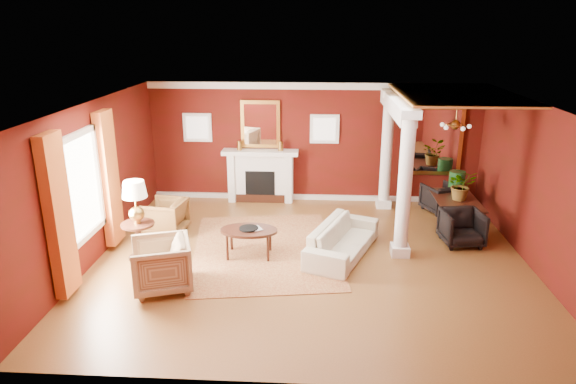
# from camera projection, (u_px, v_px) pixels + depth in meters

# --- Properties ---
(ground) EXTENTS (8.00, 8.00, 0.00)m
(ground) POSITION_uv_depth(u_px,v_px,m) (311.00, 259.00, 9.64)
(ground) COLOR brown
(ground) RESTS_ON ground
(room_shell) EXTENTS (8.04, 7.04, 2.92)m
(room_shell) POSITION_uv_depth(u_px,v_px,m) (312.00, 155.00, 9.01)
(room_shell) COLOR #520C0B
(room_shell) RESTS_ON ground
(fireplace) EXTENTS (1.85, 0.42, 1.29)m
(fireplace) POSITION_uv_depth(u_px,v_px,m) (261.00, 176.00, 12.65)
(fireplace) COLOR white
(fireplace) RESTS_ON ground
(overmantel_mirror) EXTENTS (0.95, 0.07, 1.15)m
(overmantel_mirror) POSITION_uv_depth(u_px,v_px,m) (260.00, 124.00, 12.39)
(overmantel_mirror) COLOR gold
(overmantel_mirror) RESTS_ON fireplace
(flank_window_left) EXTENTS (0.70, 0.07, 0.70)m
(flank_window_left) POSITION_uv_depth(u_px,v_px,m) (197.00, 127.00, 12.52)
(flank_window_left) COLOR white
(flank_window_left) RESTS_ON room_shell
(flank_window_right) EXTENTS (0.70, 0.07, 0.70)m
(flank_window_right) POSITION_uv_depth(u_px,v_px,m) (325.00, 129.00, 12.34)
(flank_window_right) COLOR white
(flank_window_right) RESTS_ON room_shell
(left_window) EXTENTS (0.21, 2.55, 2.60)m
(left_window) POSITION_uv_depth(u_px,v_px,m) (86.00, 194.00, 8.84)
(left_window) COLOR white
(left_window) RESTS_ON room_shell
(column_front) EXTENTS (0.36, 0.36, 2.80)m
(column_front) POSITION_uv_depth(u_px,v_px,m) (405.00, 184.00, 9.38)
(column_front) COLOR white
(column_front) RESTS_ON ground
(column_back) EXTENTS (0.36, 0.36, 2.80)m
(column_back) POSITION_uv_depth(u_px,v_px,m) (387.00, 149.00, 11.94)
(column_back) COLOR white
(column_back) RESTS_ON ground
(header_beam) EXTENTS (0.30, 3.20, 0.32)m
(header_beam) POSITION_uv_depth(u_px,v_px,m) (397.00, 105.00, 10.52)
(header_beam) COLOR white
(header_beam) RESTS_ON column_front
(amber_ceiling) EXTENTS (2.30, 3.40, 0.04)m
(amber_ceiling) POSITION_uv_depth(u_px,v_px,m) (457.00, 94.00, 10.24)
(amber_ceiling) COLOR gold
(amber_ceiling) RESTS_ON room_shell
(dining_mirror) EXTENTS (1.30, 0.07, 1.70)m
(dining_mirror) POSITION_uv_depth(u_px,v_px,m) (435.00, 141.00, 12.26)
(dining_mirror) COLOR gold
(dining_mirror) RESTS_ON room_shell
(chandelier) EXTENTS (0.60, 0.62, 0.75)m
(chandelier) POSITION_uv_depth(u_px,v_px,m) (455.00, 125.00, 10.48)
(chandelier) COLOR olive
(chandelier) RESTS_ON room_shell
(crown_trim) EXTENTS (8.00, 0.08, 0.16)m
(crown_trim) POSITION_uv_depth(u_px,v_px,m) (315.00, 86.00, 12.03)
(crown_trim) COLOR white
(crown_trim) RESTS_ON room_shell
(base_trim) EXTENTS (8.00, 0.08, 0.12)m
(base_trim) POSITION_uv_depth(u_px,v_px,m) (313.00, 197.00, 12.90)
(base_trim) COLOR white
(base_trim) RESTS_ON ground
(rug) EXTENTS (3.22, 3.98, 0.01)m
(rug) POSITION_uv_depth(u_px,v_px,m) (265.00, 249.00, 10.05)
(rug) COLOR maroon
(rug) RESTS_ON ground
(sofa) EXTENTS (1.35, 2.21, 0.83)m
(sofa) POSITION_uv_depth(u_px,v_px,m) (343.00, 234.00, 9.73)
(sofa) COLOR beige
(sofa) RESTS_ON ground
(armchair_leopard) EXTENTS (0.84, 0.88, 0.80)m
(armchair_leopard) POSITION_uv_depth(u_px,v_px,m) (165.00, 215.00, 10.75)
(armchair_leopard) COLOR black
(armchair_leopard) RESTS_ON ground
(armchair_stripe) EXTENTS (1.11, 1.15, 0.95)m
(armchair_stripe) POSITION_uv_depth(u_px,v_px,m) (161.00, 263.00, 8.45)
(armchair_stripe) COLOR tan
(armchair_stripe) RESTS_ON ground
(coffee_table) EXTENTS (1.08, 1.08, 0.54)m
(coffee_table) POSITION_uv_depth(u_px,v_px,m) (249.00, 232.00, 9.65)
(coffee_table) COLOR black
(coffee_table) RESTS_ON ground
(coffee_book) EXTENTS (0.17, 0.11, 0.25)m
(coffee_book) POSITION_uv_depth(u_px,v_px,m) (252.00, 224.00, 9.57)
(coffee_book) COLOR black
(coffee_book) RESTS_ON coffee_table
(side_table) EXTENTS (0.61, 0.61, 1.53)m
(side_table) POSITION_uv_depth(u_px,v_px,m) (136.00, 207.00, 9.37)
(side_table) COLOR black
(side_table) RESTS_ON ground
(dining_table) EXTENTS (0.57, 1.63, 0.91)m
(dining_table) POSITION_uv_depth(u_px,v_px,m) (457.00, 204.00, 11.22)
(dining_table) COLOR black
(dining_table) RESTS_ON ground
(dining_chair_near) EXTENTS (0.84, 0.80, 0.78)m
(dining_chair_near) POSITION_uv_depth(u_px,v_px,m) (462.00, 226.00, 10.19)
(dining_chair_near) COLOR black
(dining_chair_near) RESTS_ON ground
(dining_chair_far) EXTENTS (0.92, 0.89, 0.73)m
(dining_chair_far) POSITION_uv_depth(u_px,v_px,m) (440.00, 196.00, 12.01)
(dining_chair_far) COLOR black
(dining_chair_far) RESTS_ON ground
(green_urn) EXTENTS (0.41, 0.41, 0.98)m
(green_urn) POSITION_uv_depth(u_px,v_px,m) (455.00, 195.00, 12.01)
(green_urn) COLOR #16451C
(green_urn) RESTS_ON ground
(potted_plant) EXTENTS (0.70, 0.75, 0.52)m
(potted_plant) POSITION_uv_depth(u_px,v_px,m) (463.00, 173.00, 10.98)
(potted_plant) COLOR #26591E
(potted_plant) RESTS_ON dining_table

